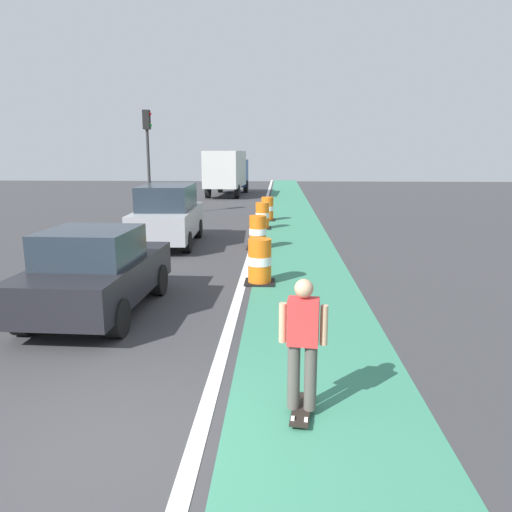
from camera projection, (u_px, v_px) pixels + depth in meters
ground_plane at (109, 451)px, 5.14m from camera, size 100.00×100.00×0.00m
bike_lane_strip at (297, 244)px, 16.75m from camera, size 2.50×80.00×0.01m
lane_divider_stripe at (254, 244)px, 16.82m from camera, size 0.20×80.00×0.01m
skateboarder_on_lane at (303, 343)px, 5.68m from camera, size 0.57×0.82×1.69m
parked_sedan_nearest at (96, 272)px, 9.40m from camera, size 2.02×4.16×1.70m
parked_suv_second at (168, 215)px, 16.53m from camera, size 2.06×4.67×2.04m
traffic_barrel_front at (260, 262)px, 11.66m from camera, size 0.73×0.73×1.09m
traffic_barrel_mid at (258, 232)px, 15.95m from camera, size 0.73×0.73×1.09m
traffic_barrel_back at (262, 216)px, 20.13m from camera, size 0.73×0.73×1.09m
traffic_barrel_far at (267, 209)px, 22.58m from camera, size 0.73×0.73×1.09m
delivery_truck_down_block at (227, 170)px, 35.56m from camera, size 2.68×7.70×3.23m
traffic_light_corner at (148, 144)px, 23.36m from camera, size 0.41×0.32×5.10m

